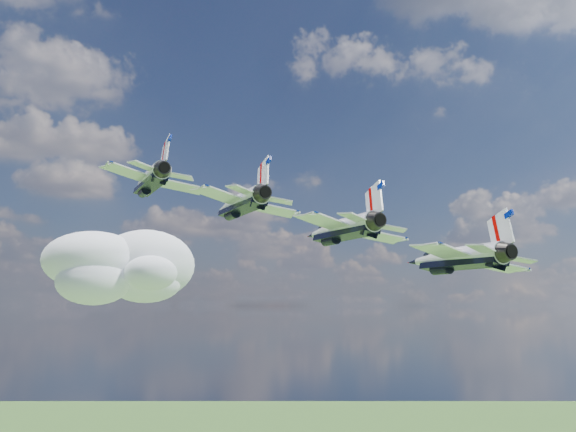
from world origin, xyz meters
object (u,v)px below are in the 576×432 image
jet_0 (149,181)px  jet_1 (239,204)px  jet_3 (454,258)px  jet_2 (340,229)px

jet_0 → jet_1: size_ratio=1.00×
jet_3 → jet_0: bearing=138.0°
jet_2 → jet_3: (8.23, -8.96, -3.49)m
jet_0 → jet_3: (24.70, -26.89, -10.47)m
jet_0 → jet_1: jet_0 is taller
jet_2 → jet_3: size_ratio=1.00×
jet_1 → jet_3: 25.32m
jet_1 → jet_3: size_ratio=1.00×
jet_0 → jet_3: size_ratio=1.00×
jet_0 → jet_2: jet_0 is taller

